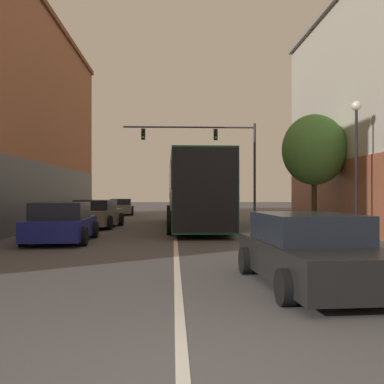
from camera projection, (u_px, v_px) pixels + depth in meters
The scene contains 10 objects.
ground_plane at pixel (183, 379), 4.17m from camera, with size 160.00×160.00×0.00m, color #4C4C4F.
lane_center_line at pixel (175, 231), 20.27m from camera, with size 0.14×44.22×0.01m.
bus at pixel (195, 189), 22.53m from camera, with size 2.92×12.91×3.44m.
hatchback_foreground at pixel (311, 252), 8.38m from camera, with size 2.30×4.48×1.34m.
parked_car_left_near at pixel (62, 223), 15.81m from camera, with size 2.27×4.42×1.40m.
parked_car_left_mid at pixel (97, 214), 22.30m from camera, with size 2.36×4.45×1.38m.
parked_car_left_far at pixel (121, 207), 35.53m from camera, with size 2.25×4.59×1.27m.
traffic_signal_gantry at pixel (215, 148), 32.50m from camera, with size 9.60×0.36×6.78m.
street_lamp at pixel (356, 152), 16.38m from camera, with size 0.36×0.36×5.10m.
street_tree_near at pixel (314, 150), 20.19m from camera, with size 2.89×2.60×5.27m.
Camera 1 is at (-0.10, -4.18, 1.73)m, focal length 42.00 mm.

